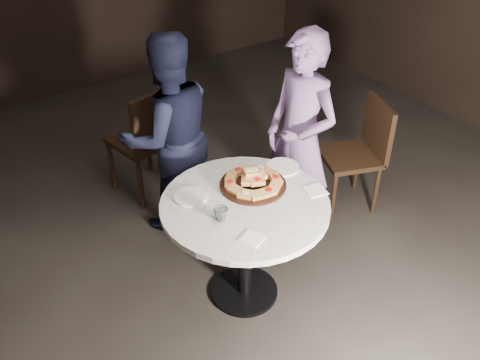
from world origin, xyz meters
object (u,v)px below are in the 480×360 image
(table, at_px, (245,221))
(chair_far, at_px, (149,136))
(water_glass, at_px, (221,214))
(diner_navy, at_px, (169,136))
(chair_right, at_px, (361,148))
(focaccia_pile, at_px, (253,180))
(serving_board, at_px, (253,185))
(diner_teal, at_px, (300,139))

(table, bearing_deg, chair_far, 89.20)
(water_glass, bearing_deg, diner_navy, 78.74)
(chair_right, bearing_deg, focaccia_pile, -59.48)
(table, relative_size, focaccia_pile, 3.30)
(water_glass, distance_m, diner_navy, 1.00)
(diner_navy, bearing_deg, chair_far, -87.60)
(chair_far, height_order, chair_right, chair_far)
(serving_board, relative_size, diner_teal, 0.26)
(diner_navy, xyz_separation_m, diner_teal, (0.71, -0.57, 0.02))
(chair_right, distance_m, diner_teal, 0.65)
(chair_far, relative_size, chair_right, 1.08)
(focaccia_pile, relative_size, chair_far, 0.38)
(chair_far, relative_size, diner_teal, 0.62)
(water_glass, distance_m, diner_teal, 0.99)
(table, relative_size, chair_right, 1.37)
(chair_far, xyz_separation_m, diner_teal, (0.68, -0.97, 0.22))
(chair_right, bearing_deg, table, -55.86)
(water_glass, xyz_separation_m, chair_far, (0.22, 1.38, -0.24))
(serving_board, height_order, diner_navy, diner_navy)
(diner_teal, bearing_deg, table, -72.58)
(table, height_order, diner_teal, diner_teal)
(serving_board, xyz_separation_m, diner_teal, (0.57, 0.24, 0.01))
(chair_far, relative_size, diner_navy, 0.63)
(serving_board, height_order, focaccia_pile, focaccia_pile)
(serving_board, height_order, water_glass, water_glass)
(serving_board, relative_size, diner_navy, 0.27)
(chair_far, bearing_deg, diner_navy, 74.86)
(table, distance_m, serving_board, 0.23)
(chair_right, bearing_deg, water_glass, -55.74)
(table, height_order, diner_navy, diner_navy)
(table, relative_size, diner_teal, 0.78)
(diner_navy, bearing_deg, serving_board, 104.77)
(water_glass, bearing_deg, chair_far, 81.12)
(table, xyz_separation_m, serving_board, (0.13, 0.11, 0.15))
(chair_right, bearing_deg, serving_board, -59.36)
(focaccia_pile, bearing_deg, diner_navy, 99.49)
(diner_navy, relative_size, diner_teal, 0.98)
(table, height_order, chair_far, chair_far)
(chair_far, height_order, diner_teal, diner_teal)
(water_glass, height_order, chair_far, chair_far)
(water_glass, bearing_deg, table, 14.84)
(chair_far, bearing_deg, serving_board, 83.22)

